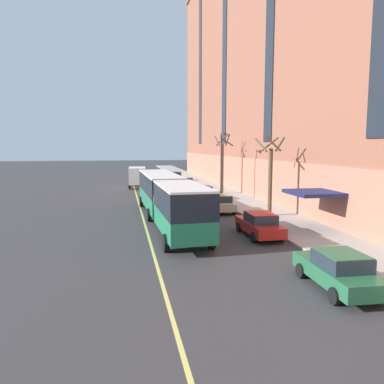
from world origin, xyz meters
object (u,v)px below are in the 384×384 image
parked_car_champagne_2 (220,203)px  street_lamp (222,159)px  street_tree_mid_block (270,174)px  parked_car_champagne_1 (186,183)px  parked_car_red_0 (259,225)px  parked_car_navy_5 (176,177)px  box_truck (137,176)px  city_bus (167,196)px  street_tree_far_uptown (222,163)px  parked_car_green_6 (339,270)px  parked_car_navy_4 (203,193)px

parked_car_champagne_2 → street_lamp: 8.07m
parked_car_champagne_2 → street_tree_mid_block: (3.29, -3.06, 2.73)m
parked_car_champagne_1 → parked_car_champagne_2: 18.80m
parked_car_red_0 → street_tree_mid_block: bearing=62.7°
parked_car_navy_5 → street_lamp: size_ratio=0.63×
parked_car_navy_5 → box_truck: box_truck is taller
city_bus → street_lamp: size_ratio=2.75×
box_truck → city_bus: bearing=-87.0°
parked_car_champagne_2 → parked_car_red_0: bearing=-89.2°
street_tree_far_uptown → parked_car_navy_5: bearing=99.7°
street_tree_far_uptown → street_tree_mid_block: bearing=-90.1°
parked_car_green_6 → parked_car_navy_4: bearing=90.1°
parked_car_red_0 → parked_car_champagne_1: 27.96m
parked_car_navy_4 → parked_car_navy_5: size_ratio=1.00×
parked_car_red_0 → parked_car_champagne_1: size_ratio=1.08×
parked_car_navy_5 → parked_car_green_6: size_ratio=0.95×
parked_car_navy_4 → parked_car_green_6: size_ratio=0.95×
street_tree_mid_block → street_tree_far_uptown: (0.04, 14.79, 0.27)m
parked_car_champagne_1 → parked_car_navy_5: size_ratio=1.00×
city_bus → parked_car_champagne_2: bearing=34.6°
parked_car_red_0 → parked_car_green_6: 9.00m
city_bus → parked_car_champagne_2: (5.12, 3.54, -1.23)m
parked_car_navy_5 → street_tree_mid_block: 32.99m
parked_car_navy_4 → street_tree_far_uptown: bearing=53.7°
parked_car_navy_5 → street_lamp: (1.69, -22.73, 3.64)m
parked_car_champagne_2 → box_truck: box_truck is taller
parked_car_green_6 → street_tree_far_uptown: (3.24, 29.89, 3.00)m
street_tree_far_uptown → street_lamp: size_ratio=1.02×
street_tree_far_uptown → parked_car_green_6: bearing=-96.2°
parked_car_champagne_2 → street_tree_far_uptown: street_tree_far_uptown is taller
city_bus → parked_car_navy_5: size_ratio=4.36×
city_bus → parked_car_navy_5: bearing=80.8°
parked_car_green_6 → street_tree_mid_block: (3.21, 15.10, 2.72)m
parked_car_red_0 → street_lamp: (1.81, 16.10, 3.63)m
parked_car_red_0 → parked_car_champagne_2: 9.16m
parked_car_navy_4 → parked_car_champagne_1: bearing=89.9°
parked_car_champagne_1 → street_tree_mid_block: (3.23, -21.86, 2.73)m
parked_car_red_0 → box_truck: bearing=102.3°
street_tree_mid_block → parked_car_navy_5: bearing=95.3°
parked_car_navy_5 → parked_car_green_6: 47.83m
parked_car_champagne_2 → parked_car_navy_4: 7.26m
city_bus → parked_car_green_6: city_bus is taller
parked_car_green_6 → box_truck: size_ratio=0.65×
parked_car_champagne_2 → street_lamp: street_lamp is taller
box_truck → parked_car_green_6: bearing=-80.6°
city_bus → street_lamp: bearing=56.0°
parked_car_red_0 → street_lamp: size_ratio=0.68×
city_bus → street_tree_mid_block: street_tree_mid_block is taller
parked_car_navy_4 → parked_car_navy_5: (0.22, 22.41, -0.00)m
parked_car_navy_5 → street_tree_far_uptown: street_tree_far_uptown is taller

